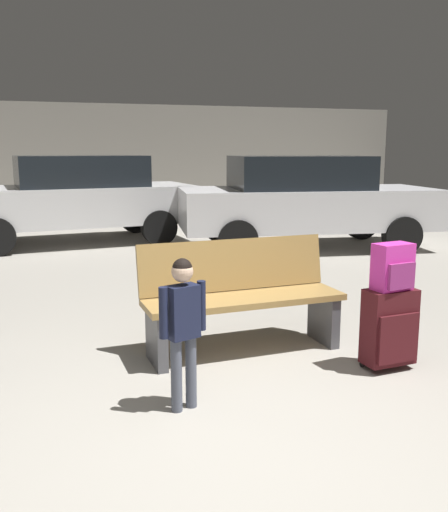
{
  "coord_description": "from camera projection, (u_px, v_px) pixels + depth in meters",
  "views": [
    {
      "loc": [
        -0.93,
        -2.51,
        1.6
      ],
      "look_at": [
        0.25,
        1.3,
        0.85
      ],
      "focal_mm": 39.44,
      "sensor_mm": 36.0,
      "label": 1
    }
  ],
  "objects": [
    {
      "name": "ground_plane",
      "position": [
        137.0,
        291.0,
        6.68
      ],
      "size": [
        18.0,
        18.0,
        0.1
      ],
      "primitive_type": "cube",
      "color": "gray"
    },
    {
      "name": "garage_back_wall",
      "position": [
        85.0,
        158.0,
        14.73
      ],
      "size": [
        18.0,
        0.12,
        2.8
      ],
      "primitive_type": "cube",
      "color": "gray",
      "rests_on": "ground_plane"
    },
    {
      "name": "bench",
      "position": [
        241.0,
        297.0,
        4.51
      ],
      "size": [
        1.63,
        0.62,
        0.89
      ],
      "color": "#9E7A42",
      "rests_on": "ground_plane"
    },
    {
      "name": "suitcase",
      "position": [
        390.0,
        327.0,
        4.13
      ],
      "size": [
        0.4,
        0.26,
        0.6
      ],
      "color": "#471419",
      "rests_on": "ground_plane"
    },
    {
      "name": "backpack_bright",
      "position": [
        393.0,
        267.0,
        4.05
      ],
      "size": [
        0.3,
        0.23,
        0.34
      ],
      "color": "#D833A5",
      "rests_on": "suitcase"
    },
    {
      "name": "child",
      "position": [
        183.0,
        318.0,
        3.43
      ],
      "size": [
        0.31,
        0.19,
        0.97
      ],
      "color": "#4C5160",
      "rests_on": "ground_plane"
    },
    {
      "name": "parked_car_near",
      "position": [
        304.0,
        200.0,
        9.17
      ],
      "size": [
        4.29,
        2.24,
        1.51
      ],
      "color": "silver",
      "rests_on": "ground_plane"
    },
    {
      "name": "parked_car_far",
      "position": [
        75.0,
        197.0,
        9.73
      ],
      "size": [
        4.26,
        2.14,
        1.51
      ],
      "color": "silver",
      "rests_on": "ground_plane"
    }
  ]
}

